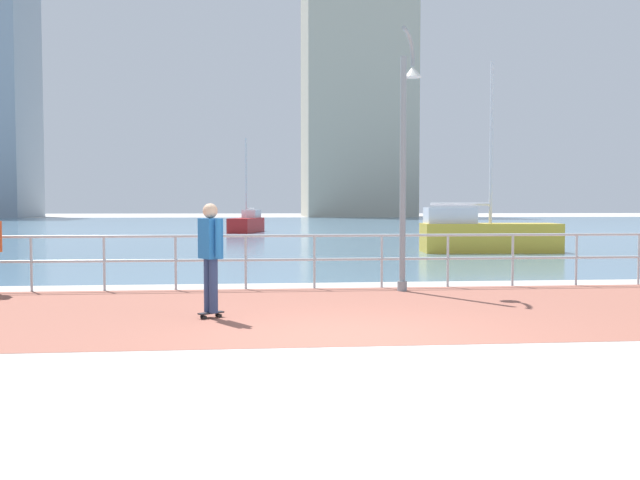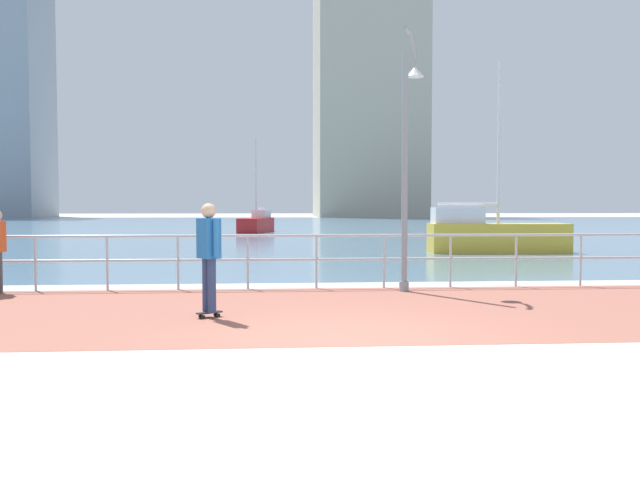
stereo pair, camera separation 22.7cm
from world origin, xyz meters
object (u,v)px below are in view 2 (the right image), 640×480
at_px(sailboat_gray, 257,223).
at_px(sailboat_white, 493,234).
at_px(lamppost, 408,146).
at_px(skateboarder, 209,249).

xyz_separation_m(sailboat_gray, sailboat_white, (8.95, -19.99, 0.08)).
distance_m(lamppost, sailboat_white, 12.13).
bearing_deg(sailboat_gray, skateboarder, -90.14).
height_order(sailboat_gray, sailboat_white, sailboat_white).
relative_size(lamppost, sailboat_white, 0.75).
bearing_deg(skateboarder, sailboat_white, 56.57).
bearing_deg(sailboat_white, skateboarder, -123.43).
height_order(skateboarder, sailboat_gray, sailboat_gray).
xyz_separation_m(skateboarder, sailboat_white, (9.03, 13.68, -0.38)).
distance_m(skateboarder, sailboat_gray, 33.68).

